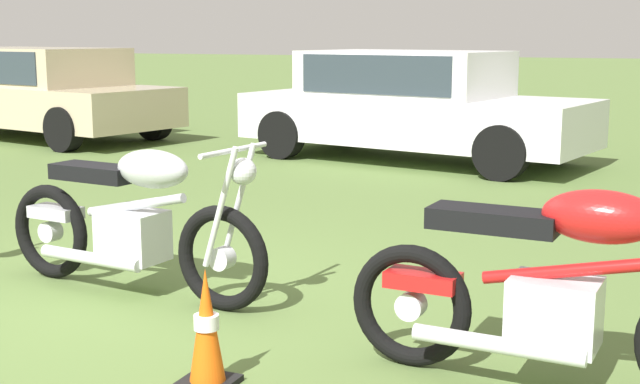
{
  "coord_description": "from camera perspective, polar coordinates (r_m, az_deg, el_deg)",
  "views": [
    {
      "loc": [
        3.19,
        -4.13,
        1.64
      ],
      "look_at": [
        0.77,
        1.45,
        0.52
      ],
      "focal_mm": 48.46,
      "sensor_mm": 36.0,
      "label": 1
    }
  ],
  "objects": [
    {
      "name": "ground_plane",
      "position": [
        5.47,
        -13.72,
        -7.35
      ],
      "size": [
        120.0,
        120.0,
        0.0
      ],
      "primitive_type": "plane",
      "color": "#567038"
    },
    {
      "name": "motorcycle_silver",
      "position": [
        5.59,
        -12.28,
        -1.84
      ],
      "size": [
        2.08,
        0.64,
        1.02
      ],
      "rotation": [
        0.0,
        0.0,
        -0.11
      ],
      "color": "black",
      "rests_on": "ground"
    },
    {
      "name": "motorcycle_red",
      "position": [
        4.11,
        15.35,
        -6.29
      ],
      "size": [
        1.99,
        0.64,
        1.02
      ],
      "rotation": [
        0.0,
        0.0,
        -0.06
      ],
      "color": "black",
      "rests_on": "ground"
    },
    {
      "name": "car_beige",
      "position": [
        14.54,
        -18.06,
        6.69
      ],
      "size": [
        4.62,
        2.72,
        1.43
      ],
      "rotation": [
        0.0,
        0.0,
        -0.21
      ],
      "color": "#BCAD8C",
      "rests_on": "ground"
    },
    {
      "name": "car_white",
      "position": [
        11.38,
        5.97,
        6.08
      ],
      "size": [
        4.77,
        2.58,
        1.43
      ],
      "rotation": [
        0.0,
        0.0,
        -0.19
      ],
      "color": "silver",
      "rests_on": "ground"
    },
    {
      "name": "traffic_cone",
      "position": [
        4.13,
        -7.5,
        -9.18
      ],
      "size": [
        0.25,
        0.25,
        0.57
      ],
      "color": "#EA590F",
      "rests_on": "ground"
    }
  ]
}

